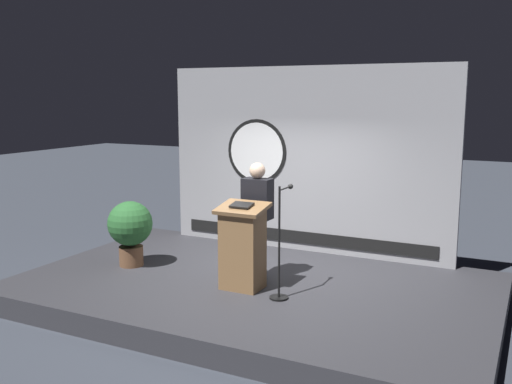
% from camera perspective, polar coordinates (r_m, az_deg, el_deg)
% --- Properties ---
extents(ground_plane, '(40.00, 40.00, 0.00)m').
position_cam_1_polar(ground_plane, '(8.14, -0.15, -10.86)').
color(ground_plane, '#383D47').
extents(stage_platform, '(6.40, 4.00, 0.30)m').
position_cam_1_polar(stage_platform, '(8.09, -0.15, -9.87)').
color(stage_platform, '#333338').
rests_on(stage_platform, ground).
extents(banner_display, '(4.85, 0.12, 3.01)m').
position_cam_1_polar(banner_display, '(9.38, 4.80, 3.12)').
color(banner_display, '#9E9EA3').
rests_on(banner_display, stage_platform).
extents(podium, '(0.64, 0.50, 1.16)m').
position_cam_1_polar(podium, '(7.60, -1.35, -5.45)').
color(podium, olive).
rests_on(podium, stage_platform).
extents(speaker_person, '(0.40, 0.26, 1.64)m').
position_cam_1_polar(speaker_person, '(7.96, 0.14, -2.80)').
color(speaker_person, black).
rests_on(speaker_person, stage_platform).
extents(microphone_stand, '(0.24, 0.50, 1.44)m').
position_cam_1_polar(microphone_stand, '(7.28, 2.46, -6.71)').
color(microphone_stand, black).
rests_on(microphone_stand, stage_platform).
extents(potted_plant, '(0.67, 0.67, 0.99)m').
position_cam_1_polar(potted_plant, '(8.80, -12.40, -3.44)').
color(potted_plant, brown).
rests_on(potted_plant, stage_platform).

